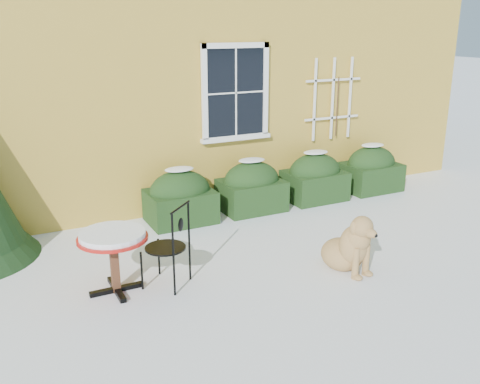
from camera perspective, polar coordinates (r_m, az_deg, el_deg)
ground at (r=6.79m, az=3.85°, el=-9.56°), size 80.00×80.00×0.00m
house at (r=12.57m, az=-13.00°, el=17.71°), size 12.40×8.40×6.40m
hedge_row at (r=9.47m, az=4.71°, el=1.01°), size 4.95×0.80×0.91m
bistro_table at (r=6.46m, az=-13.40°, el=-5.24°), size 0.83×0.83×0.77m
patio_chair_near at (r=6.55m, az=-7.62°, el=-5.69°), size 0.65×0.65×1.05m
dog at (r=7.06m, az=11.64°, el=-5.81°), size 0.61×0.94×0.83m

